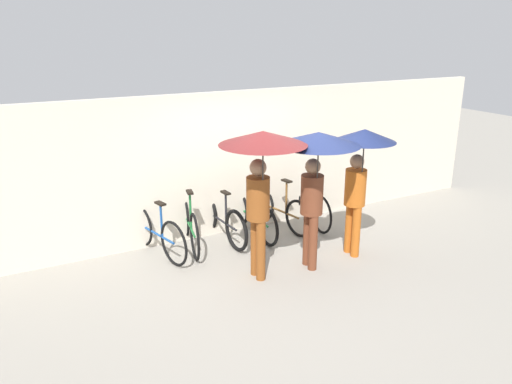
{
  "coord_description": "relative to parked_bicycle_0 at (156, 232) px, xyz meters",
  "views": [
    {
      "loc": [
        -3.33,
        -5.45,
        3.36
      ],
      "look_at": [
        0.0,
        0.9,
        1.0
      ],
      "focal_mm": 35.0,
      "sensor_mm": 36.0,
      "label": 1
    }
  ],
  "objects": [
    {
      "name": "pedestrian_trailing",
      "position": [
        2.69,
        -1.48,
        1.16
      ],
      "size": [
        0.91,
        0.91,
        2.0
      ],
      "rotation": [
        0.0,
        0.0,
        3.09
      ],
      "color": "#B25619",
      "rests_on": "ground"
    },
    {
      "name": "parked_bicycle_3",
      "position": [
        1.68,
        0.01,
        -0.02
      ],
      "size": [
        0.44,
        1.67,
        1.07
      ],
      "rotation": [
        0.0,
        0.0,
        1.59
      ],
      "color": "black",
      "rests_on": "ground"
    },
    {
      "name": "pedestrian_center",
      "position": [
        1.86,
        -1.55,
        1.29
      ],
      "size": [
        1.14,
        1.14,
        2.05
      ],
      "rotation": [
        0.0,
        0.0,
        3.02
      ],
      "color": "brown",
      "rests_on": "ground"
    },
    {
      "name": "ground_plane",
      "position": [
        1.4,
        -1.55,
        -0.37
      ],
      "size": [
        30.0,
        30.0,
        0.0
      ],
      "primitive_type": "plane",
      "color": "gray"
    },
    {
      "name": "parked_bicycle_1",
      "position": [
        0.56,
        0.05,
        0.02
      ],
      "size": [
        0.5,
        1.68,
        1.06
      ],
      "rotation": [
        0.0,
        0.0,
        1.37
      ],
      "color": "black",
      "rests_on": "ground"
    },
    {
      "name": "parked_bicycle_0",
      "position": [
        0.0,
        0.0,
        0.0
      ],
      "size": [
        0.55,
        1.63,
        1.05
      ],
      "rotation": [
        0.0,
        0.0,
        1.81
      ],
      "color": "black",
      "rests_on": "ground"
    },
    {
      "name": "parked_bicycle_5",
      "position": [
        2.8,
        0.09,
        -0.01
      ],
      "size": [
        0.44,
        1.77,
        0.99
      ],
      "rotation": [
        0.0,
        0.0,
        1.5
      ],
      "color": "black",
      "rests_on": "ground"
    },
    {
      "name": "pedestrian_leading",
      "position": [
        1.04,
        -1.48,
        1.36
      ],
      "size": [
        1.15,
        1.15,
        2.12
      ],
      "rotation": [
        0.0,
        0.0,
        3.11
      ],
      "color": "brown",
      "rests_on": "ground"
    },
    {
      "name": "back_wall",
      "position": [
        1.4,
        0.37,
        0.83
      ],
      "size": [
        10.79,
        0.12,
        2.4
      ],
      "color": "beige",
      "rests_on": "ground"
    },
    {
      "name": "parked_bicycle_2",
      "position": [
        1.12,
        0.07,
        -0.01
      ],
      "size": [
        0.44,
        1.69,
        1.1
      ],
      "rotation": [
        0.0,
        0.0,
        1.65
      ],
      "color": "black",
      "rests_on": "ground"
    },
    {
      "name": "parked_bicycle_4",
      "position": [
        2.23,
        0.07,
        -0.02
      ],
      "size": [
        0.48,
        1.61,
        1.0
      ],
      "rotation": [
        0.0,
        0.0,
        1.75
      ],
      "color": "black",
      "rests_on": "ground"
    }
  ]
}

